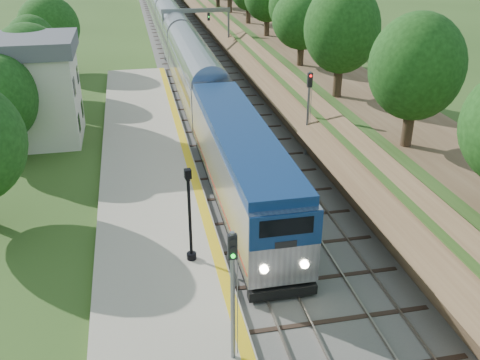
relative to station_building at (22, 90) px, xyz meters
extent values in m
cube|color=#4C4944|center=(16.00, 30.00, -4.03)|extent=(9.50, 170.00, 0.12)
cube|color=gray|center=(13.28, 30.00, -3.89)|extent=(0.08, 170.00, 0.16)
cube|color=gray|center=(14.72, 30.00, -3.89)|extent=(0.08, 170.00, 0.16)
cube|color=gray|center=(17.28, 30.00, -3.89)|extent=(0.08, 170.00, 0.16)
cube|color=gray|center=(18.72, 30.00, -3.89)|extent=(0.08, 170.00, 0.16)
cube|color=#AA9D89|center=(8.80, -14.00, -3.90)|extent=(6.40, 68.00, 0.38)
cube|color=gold|center=(11.65, -14.00, -3.70)|extent=(0.55, 68.00, 0.01)
cube|color=brown|center=(25.50, 30.00, -2.59)|extent=(9.00, 170.00, 3.00)
cube|color=brown|center=(21.60, 30.00, -2.79)|extent=(4.47, 170.00, 4.54)
cylinder|color=#332316|center=(24.00, -20.00, 0.22)|extent=(0.60, 0.60, 2.62)
sphere|color=#14370F|center=(24.00, -20.00, 3.79)|extent=(5.70, 5.70, 5.70)
cylinder|color=#332316|center=(24.00, 30.00, 0.22)|extent=(0.60, 0.60, 2.62)
cube|color=silver|center=(0.00, 0.00, -0.69)|extent=(8.00, 6.00, 6.80)
cube|color=#54575C|center=(0.00, 0.00, 3.31)|extent=(8.60, 6.60, 1.20)
cube|color=black|center=(4.01, -1.80, -2.29)|extent=(0.05, 1.10, 1.30)
cube|color=black|center=(4.01, 1.80, -2.29)|extent=(0.05, 1.10, 1.30)
cube|color=black|center=(4.01, -1.80, 0.51)|extent=(0.05, 1.10, 1.30)
cube|color=black|center=(4.01, 1.80, 0.51)|extent=(0.05, 1.10, 1.30)
cylinder|color=slate|center=(12.50, 25.00, -0.99)|extent=(0.24, 0.24, 6.20)
cylinder|color=slate|center=(20.50, 25.00, -0.99)|extent=(0.24, 0.24, 6.20)
cube|color=slate|center=(16.50, 25.00, 1.86)|extent=(8.40, 0.25, 0.50)
cube|color=black|center=(14.00, 24.85, 1.11)|extent=(0.30, 0.20, 0.90)
cube|color=black|center=(18.00, 24.85, 1.11)|extent=(0.30, 0.20, 0.90)
cylinder|color=#332316|center=(2.00, -4.00, -2.86)|extent=(0.60, 0.60, 2.45)
sphere|color=#14370F|center=(2.00, -4.00, 0.46)|extent=(5.32, 5.32, 5.32)
cylinder|color=#332316|center=(2.00, 12.00, -2.86)|extent=(0.60, 0.60, 2.45)
sphere|color=#14370F|center=(2.00, 12.00, 0.46)|extent=(5.32, 5.32, 5.32)
cube|color=black|center=(14.00, -13.60, -3.49)|extent=(2.96, 18.51, 0.64)
cube|color=#B7BAC1|center=(14.00, -13.60, -1.35)|extent=(3.21, 19.28, 3.64)
cube|color=navy|center=(14.00, -13.60, 0.71)|extent=(3.08, 18.51, 0.47)
cube|color=navy|center=(14.00, -23.27, -0.33)|extent=(3.18, 0.10, 1.61)
cube|color=black|center=(14.00, -23.31, -0.12)|extent=(2.36, 0.06, 0.80)
cube|color=#AB1F10|center=(14.00, -13.60, -2.58)|extent=(3.23, 18.89, 0.11)
cube|color=#B7BAC1|center=(14.00, 7.35, -1.72)|extent=(3.21, 21.42, 4.18)
cube|color=#B7BAC1|center=(14.00, 29.37, -1.72)|extent=(3.21, 21.42, 4.18)
cube|color=#B7BAC1|center=(14.00, 51.39, -1.72)|extent=(3.21, 21.42, 4.18)
cylinder|color=black|center=(10.34, -19.51, -3.55)|extent=(0.48, 0.48, 0.33)
cylinder|color=black|center=(10.34, -19.51, -1.41)|extent=(0.15, 0.15, 4.27)
cube|color=black|center=(10.34, -19.51, 0.94)|extent=(0.34, 0.34, 0.44)
cube|color=silver|center=(10.34, -19.51, 0.94)|extent=(0.24, 0.24, 0.33)
cylinder|color=slate|center=(11.10, -26.46, -0.93)|extent=(0.17, 0.17, 5.56)
cube|color=black|center=(11.10, -26.46, 1.28)|extent=(0.33, 0.21, 0.96)
cylinder|color=#0CE526|center=(11.10, -26.58, 1.28)|extent=(0.15, 0.06, 0.15)
cylinder|color=slate|center=(20.20, -7.37, -0.88)|extent=(0.18, 0.18, 6.17)
cube|color=black|center=(20.20, -7.37, 1.60)|extent=(0.34, 0.22, 1.00)
cylinder|color=#FF0C0C|center=(20.20, -7.50, 1.60)|extent=(0.16, 0.06, 0.16)
camera|label=1|loc=(8.23, -41.74, 11.27)|focal=40.00mm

